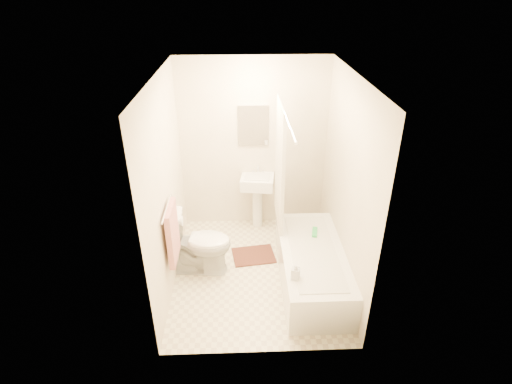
{
  "coord_description": "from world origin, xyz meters",
  "views": [
    {
      "loc": [
        -0.16,
        -3.89,
        3.25
      ],
      "look_at": [
        0.0,
        0.25,
        1.0
      ],
      "focal_mm": 28.0,
      "sensor_mm": 36.0,
      "label": 1
    }
  ],
  "objects_px": {
    "toilet": "(199,243)",
    "bathtub": "(312,266)",
    "sink": "(257,199)",
    "soap_bottle": "(296,271)",
    "bath_mat": "(254,255)"
  },
  "relations": [
    {
      "from": "bathtub",
      "to": "bath_mat",
      "type": "distance_m",
      "value": 0.88
    },
    {
      "from": "toilet",
      "to": "bathtub",
      "type": "bearing_deg",
      "value": -97.03
    },
    {
      "from": "toilet",
      "to": "sink",
      "type": "relative_size",
      "value": 0.91
    },
    {
      "from": "sink",
      "to": "bath_mat",
      "type": "xyz_separation_m",
      "value": [
        -0.08,
        -0.73,
        -0.43
      ]
    },
    {
      "from": "sink",
      "to": "soap_bottle",
      "type": "relative_size",
      "value": 4.81
    },
    {
      "from": "soap_bottle",
      "to": "sink",
      "type": "bearing_deg",
      "value": 100.63
    },
    {
      "from": "toilet",
      "to": "bathtub",
      "type": "distance_m",
      "value": 1.39
    },
    {
      "from": "toilet",
      "to": "soap_bottle",
      "type": "height_order",
      "value": "toilet"
    },
    {
      "from": "toilet",
      "to": "bathtub",
      "type": "height_order",
      "value": "toilet"
    },
    {
      "from": "bath_mat",
      "to": "sink",
      "type": "bearing_deg",
      "value": 83.75
    },
    {
      "from": "bathtub",
      "to": "toilet",
      "type": "bearing_deg",
      "value": 167.43
    },
    {
      "from": "toilet",
      "to": "sink",
      "type": "distance_m",
      "value": 1.22
    },
    {
      "from": "sink",
      "to": "toilet",
      "type": "bearing_deg",
      "value": -120.88
    },
    {
      "from": "toilet",
      "to": "bathtub",
      "type": "xyz_separation_m",
      "value": [
        1.35,
        -0.3,
        -0.16
      ]
    },
    {
      "from": "toilet",
      "to": "soap_bottle",
      "type": "bearing_deg",
      "value": -119.82
    }
  ]
}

